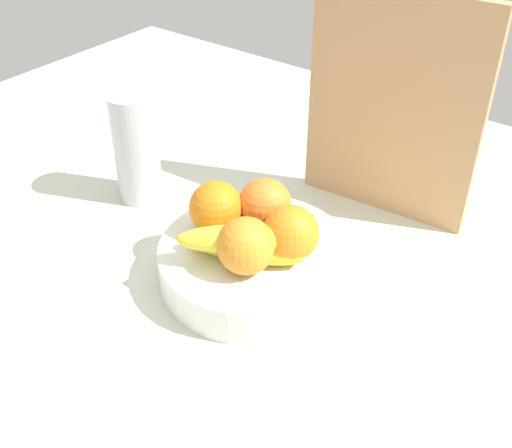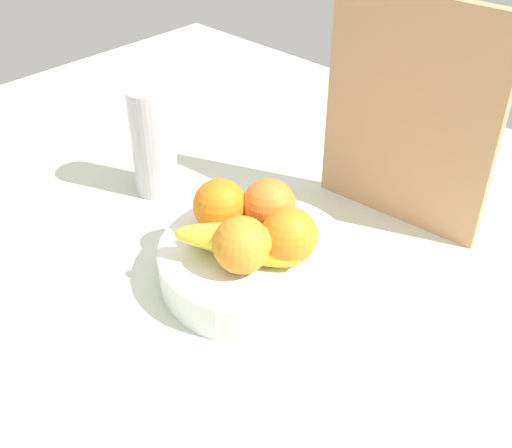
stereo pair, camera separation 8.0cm
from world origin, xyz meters
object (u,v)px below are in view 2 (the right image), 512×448
Objects in this scene: fruit_bowl at (256,262)px; banana_bunch at (239,242)px; cutting_board at (409,115)px; orange_front_right at (221,205)px; orange_front_left at (269,205)px; thermos_tumbler at (153,142)px; orange_center at (242,245)px; orange_back_left at (289,236)px.

fruit_bowl is 1.59× the size of banana_bunch.
cutting_board is (5.07, 31.13, 9.43)cm from banana_bunch.
cutting_board is at bearing 65.56° from orange_front_right.
orange_front_right is (-5.04, -4.71, 0.00)cm from orange_front_left.
thermos_tumbler is at bearing 179.18° from orange_front_left.
fruit_bowl is 8.29cm from orange_center.
orange_front_left is 8.75cm from banana_bunch.
orange_front_left is 25.43cm from cutting_board.
cutting_board is at bearing 83.41° from orange_center.
fruit_bowl is 8.36cm from orange_front_left.
cutting_board reaches higher than banana_bunch.
orange_front_left is 0.22× the size of cutting_board.
thermos_tumbler reaches higher than banana_bunch.
orange_front_left is (-1.93, 4.68, 6.65)cm from fruit_bowl.
orange_center is 0.41× the size of thermos_tumbler.
cutting_board is (12.48, 27.46, 8.61)cm from orange_front_right.
orange_front_left is 6.90cm from orange_front_right.
orange_front_left reaches higher than fruit_bowl.
orange_front_right is at bearing -136.96° from orange_front_left.
orange_front_right is at bearing -174.01° from orange_back_left.
orange_front_right is at bearing -118.79° from cutting_board.
fruit_bowl is 3.52× the size of orange_front_right.
banana_bunch is at bearing -103.61° from cutting_board.
cutting_board is 41.75cm from thermos_tumbler.
orange_back_left is at bearing -26.61° from orange_front_left.
thermos_tumbler is (-26.77, 0.38, 0.08)cm from orange_front_left.
fruit_bowl is 0.76× the size of cutting_board.
banana_bunch is 0.91× the size of thermos_tumbler.
cutting_board is 1.90× the size of thermos_tumbler.
banana_bunch is (-4.54, -4.93, -0.81)cm from orange_back_left.
orange_front_left is 1.00× the size of orange_back_left.
thermos_tumbler is (-21.72, 5.10, 0.08)cm from orange_front_right.
orange_front_right is 1.00× the size of orange_center.
banana_bunch is 32.92cm from cutting_board.
orange_back_left is 0.41× the size of thermos_tumbler.
orange_back_left is at bearing 5.99° from orange_front_right.
fruit_bowl is 6.92cm from banana_bunch.
orange_back_left is at bearing 61.54° from orange_center.
fruit_bowl is at bearing 111.24° from orange_center.
thermos_tumbler is (-28.70, 5.07, 6.73)cm from fruit_bowl.
fruit_bowl is at bearing -105.69° from cutting_board.
orange_center is (1.80, -4.62, 6.65)cm from fruit_bowl.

